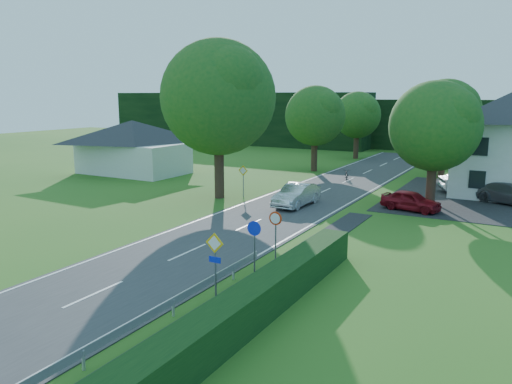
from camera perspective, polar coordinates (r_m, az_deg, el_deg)
The scene contains 26 objects.
road at distance 31.31m, azimuth 1.01°, elevation -2.98°, with size 7.00×80.00×0.04m, color #343436.
footpath at distance 14.90m, azimuth -16.05°, elevation -19.96°, with size 1.50×44.00×0.04m, color black.
parking_pad at distance 40.59m, azimuth 25.32°, elevation -0.81°, with size 14.00×16.00×0.04m, color black.
line_edge_left at distance 32.92m, azimuth -3.99°, elevation -2.27°, with size 0.12×80.00×0.01m, color white.
line_edge_right at distance 29.96m, azimuth 6.51°, elevation -3.65°, with size 0.12×80.00×0.01m, color white.
line_centre at distance 31.31m, azimuth 1.01°, elevation -2.94°, with size 0.12×80.00×0.01m, color white, non-canonical shape.
tree_main at distance 36.94m, azimuth -4.31°, elevation 8.23°, with size 9.40×9.40×11.64m, color #18511A, non-canonical shape.
tree_left_far at distance 50.74m, azimuth 6.73°, elevation 7.20°, with size 7.00×7.00×8.58m, color #18511A, non-canonical shape.
tree_right_far at distance 49.45m, azimuth 20.70°, elevation 6.77°, with size 7.40×7.40×9.09m, color #18511A, non-canonical shape.
tree_left_back at distance 61.85m, azimuth 11.45°, elevation 7.49°, with size 6.60×6.60×8.07m, color #18511A, non-canonical shape.
tree_right_back at distance 57.54m, azimuth 20.88°, elevation 6.49°, with size 6.20×6.20×7.56m, color #18511A, non-canonical shape.
tree_right_mid at distance 35.45m, azimuth 19.64°, elevation 5.03°, with size 7.00×7.00×8.58m, color #18511A, non-canonical shape.
treeline_left at distance 80.85m, azimuth -2.51°, elevation 8.44°, with size 44.00×6.00×8.00m, color black.
treeline_right at distance 73.20m, azimuth 24.29°, elevation 6.83°, with size 30.00×5.00×7.00m, color black.
bungalow_left at distance 50.54m, azimuth -13.87°, elevation 5.14°, with size 11.00×6.50×5.20m.
streetlight at distance 37.47m, azimuth 19.52°, elevation 5.59°, with size 2.03×0.18×8.00m.
sign_priority_right at distance 18.76m, azimuth -4.72°, elevation -7.00°, with size 0.78×0.09×2.59m.
sign_roundabout at distance 21.25m, azimuth -0.20°, elevation -5.15°, with size 0.64×0.08×2.37m.
sign_speed_limit at distance 22.92m, azimuth 2.24°, elevation -3.71°, with size 0.64×0.11×2.37m.
sign_priority_left at distance 37.39m, azimuth -1.47°, elevation 1.97°, with size 0.78×0.09×2.44m.
moving_car at distance 34.60m, azimuth 4.65°, elevation -0.33°, with size 1.63×4.67×1.54m, color silver.
motorcycle at distance 45.97m, azimuth 10.31°, elevation 1.99°, with size 0.65×1.87×0.98m, color black.
parked_car_red at distance 34.68m, azimuth 17.28°, elevation -0.94°, with size 1.57×3.91×1.33m, color maroon.
parked_car_silver_a at distance 42.63m, azimuth 23.58°, elevation 1.00°, with size 1.74×4.98×1.64m, color #A1A1A6.
parked_car_grey at distance 39.42m, azimuth 27.17°, elevation -0.16°, with size 2.10×5.16×1.50m, color #56555B.
parasol at distance 41.94m, azimuth 24.79°, elevation 0.78°, with size 1.84×1.88×1.69m, color #B60E25.
Camera 1 is at (14.29, -6.82, 7.58)m, focal length 35.00 mm.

